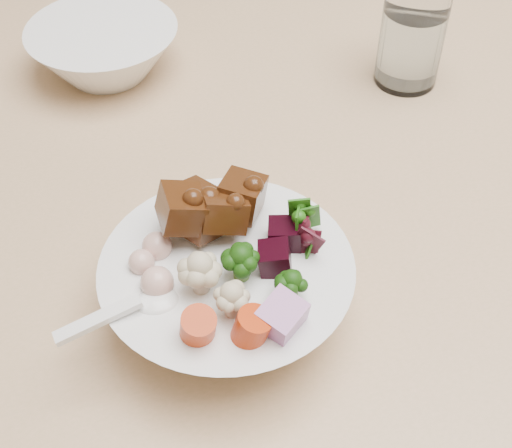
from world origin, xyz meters
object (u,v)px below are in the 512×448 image
Objects in this scene: dining_table at (466,196)px; water_glass at (412,37)px; food_bowl at (229,284)px; side_bowl at (105,51)px; chair_far at (302,28)px.

water_glass is at bearing 102.61° from dining_table.
food_bowl is at bearing -133.06° from water_glass.
food_bowl reaches higher than side_bowl.
water_glass reaches higher than food_bowl.
chair_far is 7.18× the size of water_glass.
chair_far is 0.95m from food_bowl.
chair_far is at bearing 84.69° from water_glass.
chair_far is (0.02, 0.70, -0.20)m from dining_table.
food_bowl is 0.37m from water_glass.
chair_far is 5.09× the size of side_bowl.
chair_far reaches higher than dining_table.
food_bowl is (-0.31, -0.85, 0.31)m from chair_far.
chair_far is 0.67m from water_glass.
food_bowl is 1.17× the size of side_bowl.
food_bowl is (-0.29, -0.15, 0.11)m from dining_table.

